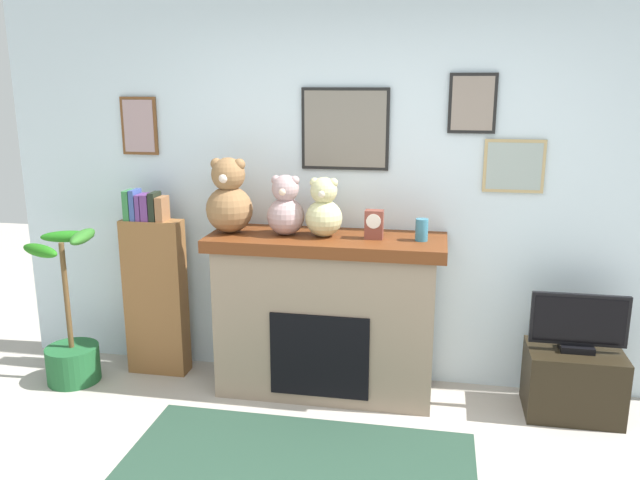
{
  "coord_description": "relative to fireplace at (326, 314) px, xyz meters",
  "views": [
    {
      "loc": [
        0.43,
        -2.26,
        2.04
      ],
      "look_at": [
        -0.31,
        1.68,
        1.05
      ],
      "focal_mm": 35.78,
      "sensor_mm": 36.0,
      "label": 1
    }
  ],
  "objects": [
    {
      "name": "bookshelf",
      "position": [
        -1.24,
        0.06,
        0.07
      ],
      "size": [
        0.43,
        0.16,
        1.33
      ],
      "color": "brown",
      "rests_on": "ground_plane"
    },
    {
      "name": "mantel_clock",
      "position": [
        0.31,
        -0.02,
        0.63
      ],
      "size": [
        0.11,
        0.09,
        0.18
      ],
      "color": "brown",
      "rests_on": "fireplace"
    },
    {
      "name": "tv_stand",
      "position": [
        1.58,
        -0.04,
        -0.33
      ],
      "size": [
        0.57,
        0.4,
        0.43
      ],
      "primitive_type": "cube",
      "color": "black",
      "rests_on": "ground_plane"
    },
    {
      "name": "candle_jar",
      "position": [
        0.61,
        -0.02,
        0.6
      ],
      "size": [
        0.08,
        0.08,
        0.14
      ],
      "primitive_type": "cylinder",
      "color": "teal",
      "rests_on": "fireplace"
    },
    {
      "name": "area_rug",
      "position": [
        -0.0,
        -0.94,
        -0.54
      ],
      "size": [
        1.94,
        1.04,
        0.01
      ],
      "primitive_type": "cube",
      "color": "#243E30",
      "rests_on": "ground_plane"
    },
    {
      "name": "teddy_bear_tan",
      "position": [
        -0.27,
        -0.02,
        0.71
      ],
      "size": [
        0.24,
        0.24,
        0.39
      ],
      "color": "#A58889",
      "rests_on": "fireplace"
    },
    {
      "name": "fireplace",
      "position": [
        0.0,
        0.0,
        0.0
      ],
      "size": [
        1.53,
        0.58,
        1.08
      ],
      "color": "gray",
      "rests_on": "ground_plane"
    },
    {
      "name": "potted_plant",
      "position": [
        -1.77,
        -0.2,
        -0.23
      ],
      "size": [
        0.48,
        0.54,
        1.09
      ],
      "color": "#1E592D",
      "rests_on": "ground_plane"
    },
    {
      "name": "television",
      "position": [
        1.58,
        -0.04,
        0.06
      ],
      "size": [
        0.58,
        0.14,
        0.37
      ],
      "color": "black",
      "rests_on": "tv_stand"
    },
    {
      "name": "back_wall",
      "position": [
        0.27,
        0.32,
        0.76
      ],
      "size": [
        5.2,
        0.15,
        2.6
      ],
      "color": "silver",
      "rests_on": "ground_plane"
    },
    {
      "name": "teddy_bear_cream",
      "position": [
        -0.02,
        -0.02,
        0.71
      ],
      "size": [
        0.24,
        0.24,
        0.38
      ],
      "color": "#BEBD87",
      "rests_on": "fireplace"
    },
    {
      "name": "teddy_bear_brown",
      "position": [
        -0.64,
        -0.02,
        0.76
      ],
      "size": [
        0.31,
        0.31,
        0.49
      ],
      "color": "brown",
      "rests_on": "fireplace"
    }
  ]
}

